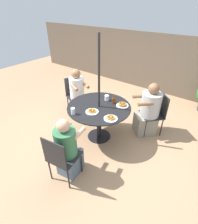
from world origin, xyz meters
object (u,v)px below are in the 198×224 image
object	(u,v)px
diner_north	(148,112)
diner_east	(78,95)
patio_table	(99,112)
pancake_plate_b	(92,111)
pancake_plate_a	(111,118)
coffee_cup	(107,98)
syrup_bottle	(114,100)
patio_chair_east	(75,93)
pancake_plate_c	(122,105)
patio_chair_north	(156,112)
diner_south	(68,150)
drinking_glass_a	(73,111)
patio_chair_south	(61,157)

from	to	relation	value
diner_north	diner_east	bearing A→B (deg)	55.51
patio_table	diner_east	world-z (taller)	diner_east
pancake_plate_b	pancake_plate_a	bearing A→B (deg)	3.40
coffee_cup	syrup_bottle	bearing A→B (deg)	-6.08
diner_north	diner_east	distance (m)	1.72
patio_chair_east	pancake_plate_c	xyz separation A→B (m)	(1.47, -0.19, 0.26)
syrup_bottle	patio_chair_north	bearing A→B (deg)	41.22
patio_chair_north	pancake_plate_a	xyz separation A→B (m)	(-0.43, -1.09, 0.26)
diner_south	drinking_glass_a	xyz separation A→B (m)	(-0.37, 0.53, 0.31)
diner_south	pancake_plate_b	bearing A→B (deg)	91.08
pancake_plate_a	pancake_plate_c	bearing A→B (deg)	97.43
patio_chair_north	drinking_glass_a	xyz separation A→B (m)	(-1.06, -1.37, 0.30)
drinking_glass_a	diner_north	bearing A→B (deg)	53.12
pancake_plate_c	syrup_bottle	distance (m)	0.19
patio_table	drinking_glass_a	bearing A→B (deg)	-112.82
diner_north	coffee_cup	bearing A→B (deg)	75.28
patio_chair_south	pancake_plate_a	bearing A→B (deg)	67.97
diner_north	patio_chair_south	size ratio (longest dim) A/B	1.29
diner_south	pancake_plate_a	size ratio (longest dim) A/B	4.56
diner_north	syrup_bottle	world-z (taller)	diner_north
diner_north	pancake_plate_b	world-z (taller)	diner_north
diner_north	pancake_plate_c	bearing A→B (deg)	95.00
pancake_plate_b	syrup_bottle	size ratio (longest dim) A/B	1.46
diner_south	syrup_bottle	xyz separation A→B (m)	(0.00, 1.30, 0.32)
pancake_plate_a	syrup_bottle	world-z (taller)	syrup_bottle
patio_table	patio_chair_east	xyz separation A→B (m)	(-1.12, 0.47, -0.11)
patio_chair_east	patio_chair_north	bearing A→B (deg)	124.43
diner_south	pancake_plate_b	world-z (taller)	diner_south
patio_table	pancake_plate_c	distance (m)	0.48
pancake_plate_c	drinking_glass_a	world-z (taller)	drinking_glass_a
syrup_bottle	patio_table	bearing A→B (deg)	-120.62
diner_east	pancake_plate_b	size ratio (longest dim) A/B	4.90
patio_chair_east	coffee_cup	distance (m)	1.15
patio_chair_south	patio_chair_north	bearing A→B (deg)	63.51
patio_table	diner_north	world-z (taller)	diner_north
pancake_plate_b	coffee_cup	size ratio (longest dim) A/B	2.20
patio_table	diner_east	distance (m)	1.05
diner_east	patio_chair_south	size ratio (longest dim) A/B	1.31
diner_east	pancake_plate_b	world-z (taller)	diner_east
pancake_plate_b	syrup_bottle	world-z (taller)	syrup_bottle
pancake_plate_c	patio_chair_north	bearing A→B (deg)	49.75
patio_chair_east	patio_table	bearing A→B (deg)	90.00
patio_chair_north	diner_east	xyz separation A→B (m)	(-1.81, -0.47, 0.03)
patio_chair_east	syrup_bottle	size ratio (longest dim) A/B	5.46
patio_table	coffee_cup	world-z (taller)	coffee_cup
patio_chair_south	pancake_plate_b	world-z (taller)	patio_chair_south
patio_chair_south	patio_chair_east	bearing A→B (deg)	119.09
patio_table	diner_south	distance (m)	1.05
syrup_bottle	pancake_plate_c	bearing A→B (deg)	4.44
diner_north	patio_chair_south	bearing A→B (deg)	118.72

